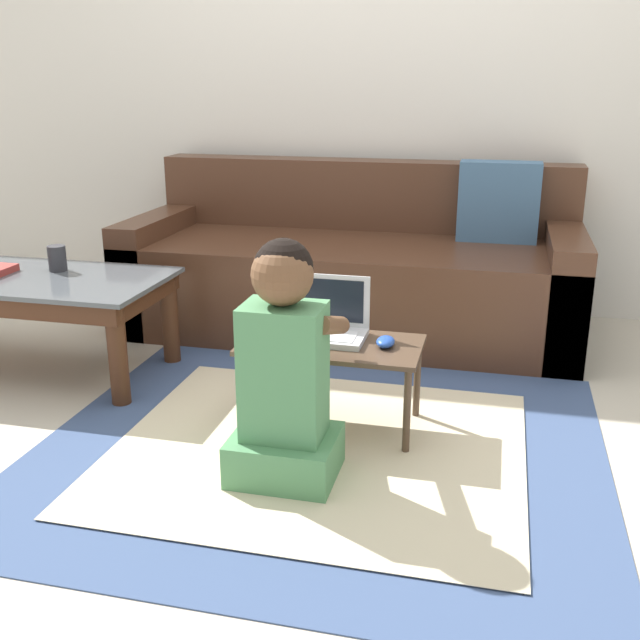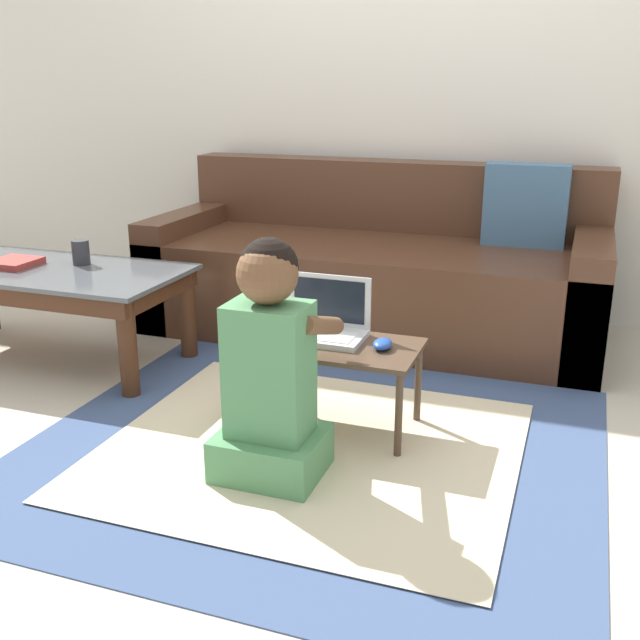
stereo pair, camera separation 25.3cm
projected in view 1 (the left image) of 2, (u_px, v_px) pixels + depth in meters
The scene contains 10 objects.
ground_plane at pixel (302, 424), 2.60m from camera, with size 16.00×16.00×0.00m, color beige.
wall_back at pixel (383, 55), 3.65m from camera, with size 9.00×0.06×2.50m.
area_rug at pixel (318, 449), 2.41m from camera, with size 1.81×1.61×0.01m.
couch at pixel (355, 271), 3.54m from camera, with size 2.05×0.85×0.79m.
coffee_table at pixel (21, 290), 2.98m from camera, with size 1.17×0.56×0.40m.
laptop_desk at pixel (331, 353), 2.50m from camera, with size 0.60×0.32×0.31m.
laptop at pixel (323, 327), 2.54m from camera, with size 0.30×0.19×0.20m.
computer_mouse at pixel (386, 342), 2.45m from camera, with size 0.06×0.09×0.03m.
person_seated at pixel (285, 370), 2.16m from camera, with size 0.31×0.42×0.73m.
cup_on_table at pixel (57, 258), 3.01m from camera, with size 0.07×0.07×0.10m.
Camera 1 is at (0.62, -2.28, 1.15)m, focal length 42.00 mm.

